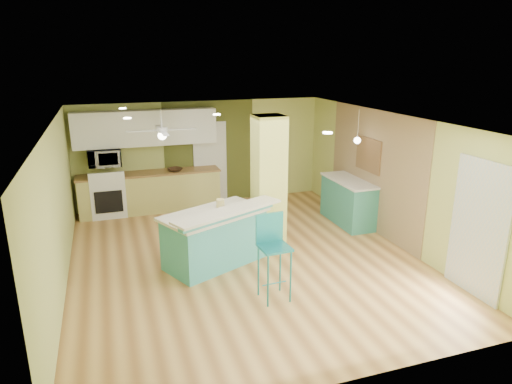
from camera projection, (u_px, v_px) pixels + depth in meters
floor at (244, 258)px, 8.29m from camera, size 6.00×7.00×0.01m
ceiling at (243, 120)px, 7.57m from camera, size 6.00×7.00×0.01m
wall_back at (201, 153)px, 11.11m from camera, size 6.00×0.01×2.50m
wall_front at (342, 284)px, 4.75m from camera, size 6.00×0.01×2.50m
wall_left at (57, 210)px, 7.02m from camera, size 0.01×7.00×2.50m
wall_right at (391, 178)px, 8.84m from camera, size 0.01×7.00×2.50m
wood_panel at (374, 171)px, 9.38m from camera, size 0.02×3.40×2.50m
olive_accent at (210, 152)px, 11.16m from camera, size 2.20×0.02×2.50m
interior_door at (210, 163)px, 11.21m from camera, size 0.82×0.05×2.00m
french_door at (479, 229)px, 6.80m from camera, size 0.04×1.08×2.10m
column at (269, 182)px, 8.58m from camera, size 0.55×0.55×2.50m
kitchen_run at (151, 192)px, 10.67m from camera, size 3.25×0.63×0.94m
stove at (108, 196)px, 10.37m from camera, size 0.76×0.66×1.08m
upper_cabinets at (146, 128)px, 10.35m from camera, size 3.20×0.34×0.80m
microwave at (105, 158)px, 10.12m from camera, size 0.70×0.48×0.39m
ceiling_fan at (162, 131)px, 9.17m from camera, size 1.41×1.41×0.61m
pendant_lamp at (357, 140)px, 9.23m from camera, size 0.14×0.14×0.69m
wall_decor at (368, 155)px, 9.47m from camera, size 0.03×0.90×0.70m
peninsula at (215, 237)px, 7.94m from camera, size 2.20×1.79×1.09m
bar_stool at (272, 243)px, 6.74m from camera, size 0.46×0.46×1.31m
side_counter at (348, 201)px, 9.91m from camera, size 0.64×1.52×0.98m
fruit_bowl at (175, 170)px, 10.61m from camera, size 0.43×0.43×0.08m
canister at (220, 203)px, 8.05m from camera, size 0.15×0.15×0.15m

